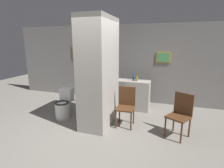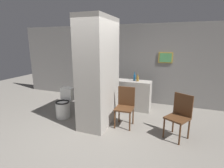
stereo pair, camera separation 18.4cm
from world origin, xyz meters
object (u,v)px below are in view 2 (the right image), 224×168
object	(u,v)px
toilet	(64,105)
chair_near_pillar	(125,105)
bicycle	(100,95)
bottle_tall	(135,77)
chair_by_doorway	(179,114)

from	to	relation	value
toilet	chair_near_pillar	size ratio (longest dim) A/B	0.81
chair_near_pillar	bicycle	world-z (taller)	chair_near_pillar
bottle_tall	chair_by_doorway	bearing A→B (deg)	-45.25
chair_by_doorway	bicycle	world-z (taller)	chair_by_doorway
chair_near_pillar	chair_by_doorway	xyz separation A→B (m)	(1.25, -0.15, 0.00)
chair_near_pillar	chair_by_doorway	bearing A→B (deg)	-8.73
chair_by_doorway	bottle_tall	xyz separation A→B (m)	(-1.30, 1.31, 0.47)
chair_by_doorway	bottle_tall	bearing A→B (deg)	164.26
chair_near_pillar	bicycle	bearing A→B (deg)	134.15
toilet	chair_near_pillar	bearing A→B (deg)	3.26
toilet	bicycle	xyz separation A→B (m)	(0.54, 1.24, -0.01)
chair_by_doorway	toilet	bearing A→B (deg)	-151.53
chair_by_doorway	bicycle	size ratio (longest dim) A/B	0.62
chair_near_pillar	chair_by_doorway	size ratio (longest dim) A/B	1.00
chair_near_pillar	bottle_tall	distance (m)	1.25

